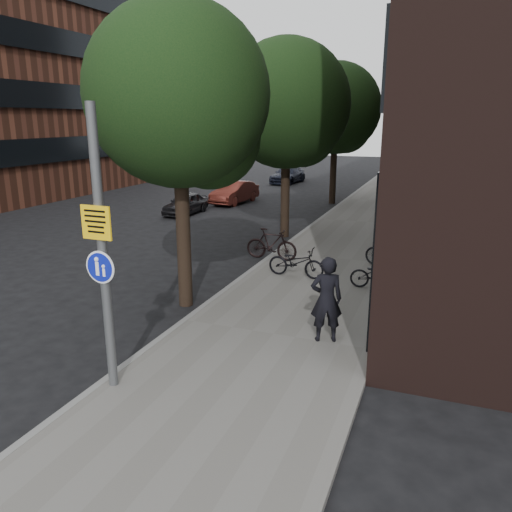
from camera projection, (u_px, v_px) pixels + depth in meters
The scene contains 15 objects.
ground at pixel (194, 416), 8.25m from camera, with size 120.00×120.00×0.00m, color black.
sidewalk at pixel (337, 260), 17.15m from camera, with size 4.50×60.00×0.12m, color #64615D.
curb_edge at pixel (275, 254), 17.92m from camera, with size 0.15×60.00×0.13m, color slate.
street_tree_near at pixel (184, 103), 11.94m from camera, with size 4.40×4.40×7.50m.
street_tree_mid at pixel (289, 109), 19.58m from camera, with size 5.00×5.00×7.80m.
street_tree_far at pixel (337, 112), 27.68m from camera, with size 5.00×5.00×7.80m.
signpost at pixel (103, 252), 8.37m from camera, with size 0.57×0.16×4.90m.
pedestrian at pixel (326, 299), 10.56m from camera, with size 0.68×0.45×1.88m, color black.
parked_bike_facade_near at pixel (379, 275), 13.96m from camera, with size 0.55×1.57×0.83m, color black.
parked_bike_facade_far at pixel (388, 253), 15.96m from camera, with size 0.44×1.57×0.95m, color black.
parked_bike_curb_near at pixel (296, 262), 15.02m from camera, with size 0.61×1.74×0.92m, color black.
parked_bike_curb_far at pixel (271, 244), 16.83m from camera, with size 0.51×1.79×1.08m, color black.
parked_car_near at pixel (186, 203), 25.57m from camera, with size 1.30×3.22×1.10m, color black.
parked_car_mid at pixel (235, 192), 28.82m from camera, with size 1.33×3.81×1.25m, color maroon.
parked_car_far at pixel (288, 175), 37.95m from camera, with size 1.71×4.20×1.22m, color black.
Camera 1 is at (3.56, -6.39, 4.76)m, focal length 35.00 mm.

